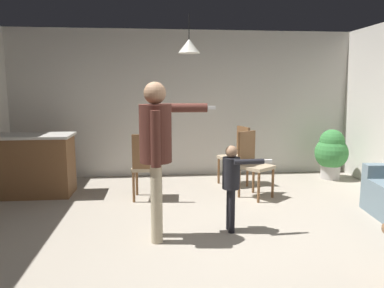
{
  "coord_description": "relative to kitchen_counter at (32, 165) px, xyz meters",
  "views": [
    {
      "loc": [
        -0.54,
        -3.7,
        1.66
      ],
      "look_at": [
        -0.12,
        0.55,
        1.0
      ],
      "focal_mm": 34.3,
      "sensor_mm": 36.0,
      "label": 1
    }
  ],
  "objects": [
    {
      "name": "ground",
      "position": [
        2.45,
        -2.05,
        -0.48
      ],
      "size": [
        7.68,
        7.68,
        0.0
      ],
      "primitive_type": "plane",
      "color": "#9E9384"
    },
    {
      "name": "ceiling_light_pendant",
      "position": [
        2.41,
        -0.34,
        1.77
      ],
      "size": [
        0.32,
        0.32,
        0.55
      ],
      "color": "silver"
    },
    {
      "name": "person_adult",
      "position": [
        1.92,
        -1.87,
        0.59
      ],
      "size": [
        0.85,
        0.5,
        1.72
      ],
      "rotation": [
        0.0,
        0.0,
        -1.57
      ],
      "color": "tan",
      "rests_on": "ground"
    },
    {
      "name": "dining_chair_near_wall",
      "position": [
        3.37,
        -0.41,
        0.07
      ],
      "size": [
        0.59,
        0.59,
        1.0
      ],
      "rotation": [
        0.0,
        0.0,
        3.81
      ],
      "color": "brown",
      "rests_on": "ground"
    },
    {
      "name": "dining_chair_centre_back",
      "position": [
        3.29,
        0.3,
        0.07
      ],
      "size": [
        0.52,
        0.52,
        1.0
      ],
      "rotation": [
        0.0,
        0.0,
        1.86
      ],
      "color": "brown",
      "rests_on": "ground"
    },
    {
      "name": "kitchen_counter",
      "position": [
        0.0,
        0.0,
        0.0
      ],
      "size": [
        1.26,
        0.66,
        0.95
      ],
      "color": "brown",
      "rests_on": "ground"
    },
    {
      "name": "potted_plant_corner",
      "position": [
        5.09,
        0.54,
        0.02
      ],
      "size": [
        0.59,
        0.59,
        0.91
      ],
      "color": "#B7B2AD",
      "rests_on": "ground"
    },
    {
      "name": "person_child",
      "position": [
        2.77,
        -1.73,
        0.15
      ],
      "size": [
        0.54,
        0.29,
        1.01
      ],
      "rotation": [
        0.0,
        0.0,
        -1.53
      ],
      "color": "black",
      "rests_on": "ground"
    },
    {
      "name": "dining_chair_by_counter",
      "position": [
        1.77,
        -0.43,
        0.07
      ],
      "size": [
        0.45,
        0.45,
        1.0
      ],
      "rotation": [
        0.0,
        0.0,
        6.2
      ],
      "color": "brown",
      "rests_on": "ground"
    },
    {
      "name": "wall_back",
      "position": [
        2.45,
        1.15,
        0.87
      ],
      "size": [
        6.4,
        0.1,
        2.7
      ],
      "primitive_type": "cube",
      "color": "beige",
      "rests_on": "ground"
    }
  ]
}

